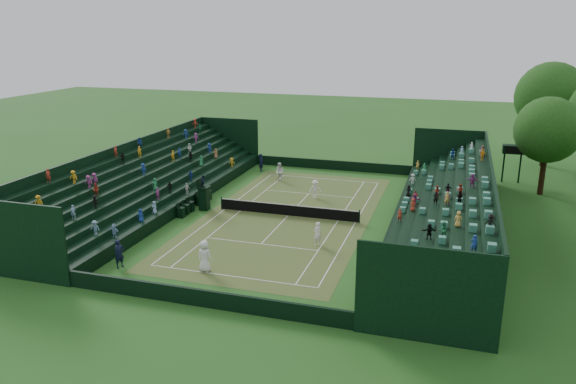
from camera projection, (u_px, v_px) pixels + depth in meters
name	position (u px, v px, depth m)	size (l,w,h in m)	color
ground	(288.00, 216.00, 45.10)	(160.00, 160.00, 0.00)	#23591C
court_surface	(288.00, 216.00, 45.10)	(12.97, 26.77, 0.01)	#2C6622
perimeter_wall_north	(332.00, 165.00, 59.51)	(17.17, 0.20, 1.00)	black
perimeter_wall_south	(202.00, 298.00, 30.41)	(17.17, 0.20, 1.00)	black
perimeter_wall_east	(395.00, 220.00, 42.56)	(0.20, 31.77, 1.00)	black
perimeter_wall_west	(192.00, 201.00, 47.36)	(0.20, 31.77, 1.00)	black
north_grandstand	(453.00, 212.00, 41.09)	(6.60, 32.00, 4.90)	black
south_grandstand	(148.00, 185.00, 48.24)	(6.60, 32.00, 4.90)	black
tennis_net	(288.00, 210.00, 44.95)	(11.67, 0.10, 1.06)	black
scoreboard_tower	(513.00, 151.00, 53.86)	(2.00, 1.00, 3.70)	black
umpire_chair	(204.00, 195.00, 46.27)	(0.94, 0.94, 2.97)	black
courtside_chairs	(195.00, 203.00, 46.90)	(0.55, 5.51, 1.18)	black
player_near_west	(205.00, 256.00, 34.63)	(0.99, 0.65, 2.03)	white
player_near_east	(317.00, 234.00, 38.82)	(0.62, 0.41, 1.71)	white
player_far_west	(280.00, 172.00, 54.93)	(0.90, 0.70, 1.85)	white
player_far_east	(315.00, 189.00, 49.53)	(1.07, 0.62, 1.66)	white
line_judge_north	(261.00, 163.00, 58.70)	(0.68, 0.45, 1.87)	black
line_judge_south	(119.00, 254.00, 35.24)	(0.67, 0.44, 1.85)	black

